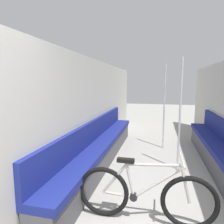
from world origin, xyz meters
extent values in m
cube|color=beige|center=(-1.35, 2.79, 1.05)|extent=(0.10, 8.78, 2.10)
cube|color=#4C4C51|center=(-1.09, 2.94, 0.20)|extent=(0.35, 4.44, 0.39)
cube|color=navy|center=(-1.09, 2.94, 0.44)|extent=(0.41, 4.44, 0.10)
cube|color=navy|center=(-1.26, 2.94, 0.69)|extent=(0.07, 4.44, 0.40)
cube|color=#4C4C51|center=(1.09, 2.94, 0.20)|extent=(0.35, 4.44, 0.39)
cube|color=navy|center=(1.09, 2.94, 0.44)|extent=(0.41, 4.44, 0.10)
torus|color=black|center=(-0.63, 1.41, 0.31)|extent=(0.63, 0.06, 0.63)
torus|color=black|center=(0.35, 1.41, 0.31)|extent=(0.63, 0.06, 0.63)
cylinder|color=#B7B2A8|center=(-0.45, 1.41, 0.31)|extent=(0.37, 0.03, 0.05)
cylinder|color=#B7B2A8|center=(-0.50, 1.41, 0.50)|extent=(0.30, 0.03, 0.38)
cylinder|color=#B7B2A8|center=(-0.31, 1.41, 0.52)|extent=(0.13, 0.03, 0.45)
cylinder|color=#B7B2A8|center=(0.00, 1.41, 0.50)|extent=(0.54, 0.03, 0.43)
cylinder|color=#B7B2A8|center=(-0.05, 1.41, 0.71)|extent=(0.62, 0.03, 0.07)
cylinder|color=#B7B2A8|center=(0.30, 1.41, 0.52)|extent=(0.13, 0.03, 0.41)
cylinder|color=black|center=(-0.26, 1.41, 0.30)|extent=(0.09, 0.06, 0.09)
cube|color=black|center=(-0.36, 1.41, 0.74)|extent=(0.20, 0.07, 0.04)
cylinder|color=#B7B2A8|center=(0.25, 1.41, 0.80)|extent=(0.02, 0.46, 0.02)
cylinder|color=gray|center=(0.11, 4.26, 0.01)|extent=(0.08, 0.08, 0.01)
cylinder|color=silver|center=(0.11, 4.26, 1.04)|extent=(0.04, 0.04, 2.08)
cylinder|color=gray|center=(0.37, 3.03, 0.01)|extent=(0.08, 0.08, 0.01)
cylinder|color=silver|center=(0.37, 3.03, 1.04)|extent=(0.04, 0.04, 2.08)
camera|label=1|loc=(-0.01, -0.76, 1.62)|focal=32.00mm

